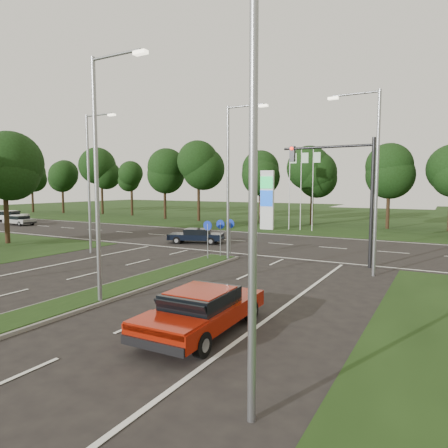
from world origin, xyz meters
The scene contains 17 objects.
verge_far centered at (0.00, 55.00, 0.00)m, with size 160.00×50.00×0.02m, color black.
cross_road centered at (0.00, 24.00, 0.00)m, with size 160.00×12.00×0.02m, color black.
median_kerb centered at (0.00, 4.00, 0.06)m, with size 2.00×26.00×0.12m, color slate.
streetlight_median_near centered at (1.00, 6.00, 5.08)m, with size 2.53×0.22×9.00m.
streetlight_median_far centered at (1.00, 16.00, 5.08)m, with size 2.53×0.22×9.00m.
streetlight_left_far centered at (-8.30, 14.00, 5.08)m, with size 2.53×0.22×9.00m.
streetlight_right_far centered at (8.80, 16.00, 5.08)m, with size 2.53×0.22×9.00m.
streetlight_right_near centered at (8.80, 2.00, 5.08)m, with size 2.53×0.22×9.00m.
traffic_signal centered at (7.19, 18.00, 4.65)m, with size 5.10×0.42×7.00m.
median_signs centered at (0.00, 16.40, 1.71)m, with size 1.16×1.76×2.38m.
gas_pylon centered at (-3.79, 33.05, 3.20)m, with size 5.80×1.26×8.00m.
tree_left_far centered at (-17.90, 13.93, 6.11)m, with size 5.20×5.20×8.86m.
treeline_far centered at (0.10, 39.93, 6.83)m, with size 6.00×6.00×9.90m.
red_sedan centered at (5.73, 5.41, 0.72)m, with size 2.15×4.92×1.34m.
navy_sedan centered at (-4.85, 21.18, 0.61)m, with size 4.49×2.98×1.14m.
far_car_a centered at (-30.22, 23.34, 0.59)m, with size 3.87×1.71×1.11m.
far_car_b centered at (-35.74, 25.42, 0.74)m, with size 5.19×3.51×1.38m.
Camera 1 is at (12.06, -4.50, 4.42)m, focal length 32.00 mm.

